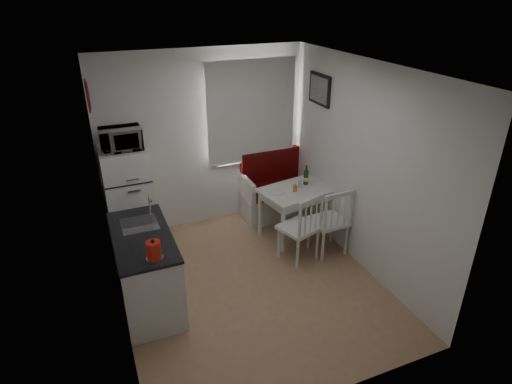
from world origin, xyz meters
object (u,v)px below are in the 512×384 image
(kitchen_counter, at_px, (146,268))
(microwave, at_px, (121,139))
(chair_left, at_px, (303,222))
(wine_bottle, at_px, (306,175))
(chair_right, at_px, (333,216))
(fridge, at_px, (129,200))
(dining_table, at_px, (296,194))
(kettle, at_px, (154,250))
(bench, at_px, (286,192))

(kitchen_counter, xyz_separation_m, microwave, (0.02, 1.19, 1.15))
(chair_left, relative_size, wine_bottle, 1.98)
(chair_left, relative_size, chair_right, 1.09)
(chair_right, xyz_separation_m, fridge, (-2.43, 1.23, 0.13))
(dining_table, xyz_separation_m, fridge, (-2.23, 0.56, 0.09))
(kettle, bearing_deg, dining_table, 28.86)
(kitchen_counter, height_order, chair_right, kitchen_counter)
(kettle, bearing_deg, chair_right, 12.70)
(dining_table, relative_size, wine_bottle, 3.72)
(chair_right, bearing_deg, microwave, 151.33)
(kitchen_counter, height_order, wine_bottle, kitchen_counter)
(kitchen_counter, xyz_separation_m, bench, (2.43, 1.36, -0.11))
(chair_left, xyz_separation_m, kettle, (-1.95, -0.54, 0.41))
(fridge, xyz_separation_m, kettle, (0.03, -1.77, 0.28))
(kitchen_counter, distance_m, wine_bottle, 2.61)
(chair_right, relative_size, fridge, 0.36)
(dining_table, distance_m, chair_right, 0.70)
(kitchen_counter, bearing_deg, bench, 29.20)
(dining_table, xyz_separation_m, kettle, (-2.20, -1.21, 0.36))
(chair_left, height_order, chair_right, chair_left)
(dining_table, distance_m, microwave, 2.48)
(bench, xyz_separation_m, chair_right, (0.02, -1.35, 0.26))
(wine_bottle, bearing_deg, bench, 91.98)
(microwave, height_order, kettle, microwave)
(bench, bearing_deg, kitchen_counter, -150.80)
(bench, bearing_deg, wine_bottle, -88.02)
(microwave, xyz_separation_m, wine_bottle, (2.43, -0.41, -0.73))
(dining_table, relative_size, fridge, 0.74)
(wine_bottle, bearing_deg, fridge, 169.27)
(chair_left, height_order, fridge, fridge)
(dining_table, bearing_deg, bench, 64.63)
(chair_right, height_order, microwave, microwave)
(microwave, distance_m, wine_bottle, 2.57)
(microwave, bearing_deg, fridge, 90.00)
(chair_left, distance_m, microwave, 2.51)
(fridge, distance_m, kettle, 1.79)
(chair_right, relative_size, wine_bottle, 1.81)
(chair_right, height_order, fridge, fridge)
(fridge, bearing_deg, chair_right, -26.88)
(dining_table, height_order, kettle, kettle)
(dining_table, bearing_deg, microwave, 156.77)
(fridge, height_order, microwave, microwave)
(kitchen_counter, xyz_separation_m, wine_bottle, (2.45, 0.78, 0.42))
(chair_right, bearing_deg, chair_left, 177.30)
(dining_table, height_order, microwave, microwave)
(bench, relative_size, kettle, 6.40)
(chair_left, height_order, microwave, microwave)
(bench, relative_size, chair_left, 2.52)
(dining_table, xyz_separation_m, wine_bottle, (0.20, 0.10, 0.23))
(chair_left, bearing_deg, fridge, 129.93)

